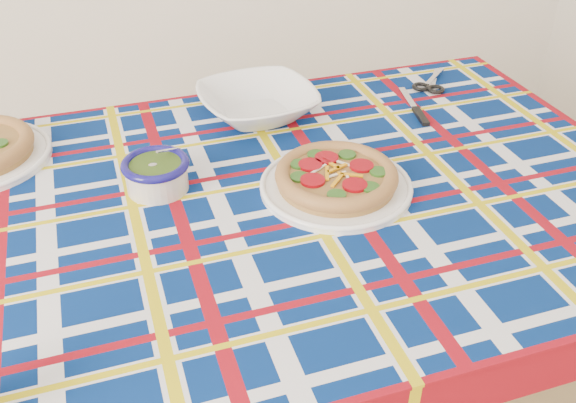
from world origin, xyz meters
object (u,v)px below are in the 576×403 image
object	(u,v)px
main_focaccia_plate	(336,176)
serving_bowl	(258,103)
dining_table	(261,230)
pesto_bowl	(156,172)

from	to	relation	value
main_focaccia_plate	serving_bowl	bearing A→B (deg)	101.71
dining_table	pesto_bowl	distance (m)	0.23
pesto_bowl	main_focaccia_plate	bearing A→B (deg)	-16.25
dining_table	serving_bowl	size ratio (longest dim) A/B	5.94
dining_table	pesto_bowl	world-z (taller)	pesto_bowl
dining_table	serving_bowl	world-z (taller)	serving_bowl
pesto_bowl	serving_bowl	world-z (taller)	pesto_bowl
dining_table	main_focaccia_plate	distance (m)	0.18
main_focaccia_plate	pesto_bowl	size ratio (longest dim) A/B	2.33
pesto_bowl	serving_bowl	size ratio (longest dim) A/B	0.49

